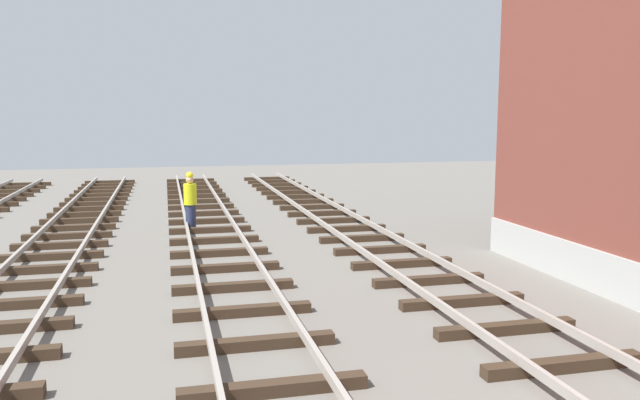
% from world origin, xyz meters
% --- Properties ---
extents(track_worker_foreground, '(0.40, 0.40, 1.87)m').
position_xyz_m(track_worker_foreground, '(-3.69, 16.37, 0.93)').
color(track_worker_foreground, '#262D4C').
rests_on(track_worker_foreground, ground).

